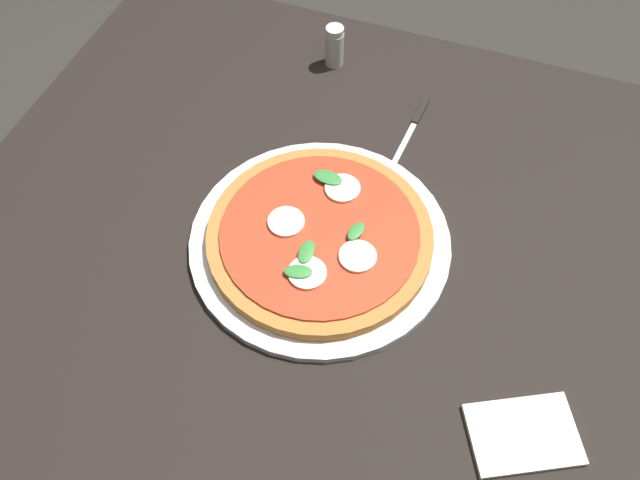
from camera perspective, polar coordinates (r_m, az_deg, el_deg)
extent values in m
plane|color=#2D2B28|center=(1.66, 2.61, -17.14)|extent=(6.00, 6.00, 0.00)
cube|color=black|center=(0.97, 4.26, -3.59)|extent=(1.28, 1.06, 0.04)
cube|color=black|center=(1.67, -10.39, 7.67)|extent=(0.07, 0.07, 0.73)
cylinder|color=silver|center=(0.98, 0.00, -0.13)|extent=(0.38, 0.38, 0.01)
cylinder|color=#B27033|center=(0.96, -0.02, 0.28)|extent=(0.32, 0.32, 0.02)
cylinder|color=#B7381E|center=(0.95, -0.02, 0.66)|extent=(0.28, 0.28, 0.00)
cylinder|color=#F4EACC|center=(0.96, -2.86, 1.54)|extent=(0.05, 0.05, 0.00)
cylinder|color=#F4EACC|center=(0.91, -1.08, -2.78)|extent=(0.05, 0.05, 0.00)
cylinder|color=#F4EACC|center=(0.93, 3.27, -1.19)|extent=(0.05, 0.05, 0.00)
cylinder|color=#F4EACC|center=(1.00, 1.91, 4.37)|extent=(0.05, 0.05, 0.00)
ellipsoid|color=#337F38|center=(0.95, 3.05, 0.76)|extent=(0.03, 0.04, 0.00)
ellipsoid|color=#337F38|center=(0.92, -1.14, -0.98)|extent=(0.02, 0.04, 0.00)
ellipsoid|color=#337F38|center=(1.00, 0.68, 5.29)|extent=(0.05, 0.03, 0.00)
ellipsoid|color=#337F38|center=(0.91, -1.84, -2.66)|extent=(0.04, 0.03, 0.00)
cube|color=white|center=(0.88, 16.71, -15.38)|extent=(0.16, 0.14, 0.01)
cube|color=black|center=(1.16, 8.44, 10.66)|extent=(0.02, 0.06, 0.01)
cube|color=silver|center=(1.11, 6.96, 7.83)|extent=(0.02, 0.11, 0.00)
cylinder|color=#B2B7AD|center=(1.22, 1.22, 15.77)|extent=(0.03, 0.03, 0.06)
cylinder|color=silver|center=(1.20, 1.25, 17.17)|extent=(0.03, 0.03, 0.01)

